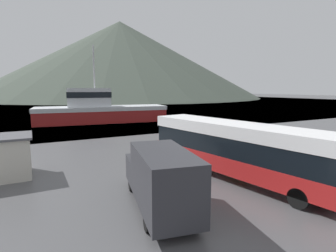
{
  "coord_description": "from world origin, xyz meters",
  "views": [
    {
      "loc": [
        -11.22,
        -1.7,
        4.99
      ],
      "look_at": [
        -1.41,
        17.02,
        2.0
      ],
      "focal_mm": 28.0,
      "sensor_mm": 36.0,
      "label": 1
    }
  ],
  "objects_px": {
    "fishing_boat": "(99,110)",
    "storage_bin": "(239,144)",
    "dock_kiosk": "(0,157)",
    "delivery_van": "(160,177)",
    "tour_bus": "(236,147)"
  },
  "relations": [
    {
      "from": "fishing_boat",
      "to": "tour_bus",
      "type": "bearing_deg",
      "value": 8.64
    },
    {
      "from": "tour_bus",
      "to": "fishing_boat",
      "type": "height_order",
      "value": "fishing_boat"
    },
    {
      "from": "tour_bus",
      "to": "delivery_van",
      "type": "bearing_deg",
      "value": -173.89
    },
    {
      "from": "fishing_boat",
      "to": "storage_bin",
      "type": "height_order",
      "value": "fishing_boat"
    },
    {
      "from": "tour_bus",
      "to": "dock_kiosk",
      "type": "bearing_deg",
      "value": 143.32
    },
    {
      "from": "tour_bus",
      "to": "delivery_van",
      "type": "distance_m",
      "value": 5.74
    },
    {
      "from": "delivery_van",
      "to": "fishing_boat",
      "type": "distance_m",
      "value": 30.76
    },
    {
      "from": "tour_bus",
      "to": "delivery_van",
      "type": "relative_size",
      "value": 1.85
    },
    {
      "from": "fishing_boat",
      "to": "delivery_van",
      "type": "bearing_deg",
      "value": -1.76
    },
    {
      "from": "delivery_van",
      "to": "storage_bin",
      "type": "distance_m",
      "value": 12.08
    },
    {
      "from": "dock_kiosk",
      "to": "storage_bin",
      "type": "bearing_deg",
      "value": -4.12
    },
    {
      "from": "fishing_boat",
      "to": "storage_bin",
      "type": "bearing_deg",
      "value": 20.04
    },
    {
      "from": "delivery_van",
      "to": "dock_kiosk",
      "type": "xyz_separation_m",
      "value": [
        -6.29,
        7.56,
        -0.15
      ]
    },
    {
      "from": "delivery_van",
      "to": "fishing_boat",
      "type": "height_order",
      "value": "fishing_boat"
    },
    {
      "from": "storage_bin",
      "to": "dock_kiosk",
      "type": "bearing_deg",
      "value": 175.88
    }
  ]
}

